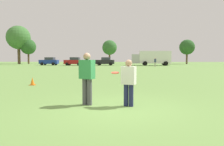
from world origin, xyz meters
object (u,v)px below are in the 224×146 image
Objects in this scene: player_thrower at (87,76)px; bystander_sideline_watcher at (155,62)px; box_truck at (152,58)px; parked_car_center at (105,61)px; traffic_cone at (32,81)px; frisbee at (115,73)px; parked_car_near_left at (49,61)px; parked_car_mid_left at (74,61)px; player_defender at (129,80)px.

player_thrower reaches higher than bystander_sideline_watcher.
parked_car_center is at bearing 178.28° from box_truck.
box_truck reaches higher than traffic_cone.
frisbee is at bearing -84.95° from parked_car_center.
bystander_sideline_watcher is at bearing -17.60° from parked_car_near_left.
box_truck reaches higher than parked_car_mid_left.
player_thrower is at bearing -100.44° from box_truck.
box_truck is 6.87m from bystander_sideline_watcher.
player_defender is 0.37× the size of parked_car_mid_left.
parked_car_center is 12.39m from bystander_sideline_watcher.
parked_car_mid_left is at bearing 104.50° from frisbee.
parked_car_center is at bearing 87.68° from traffic_cone.
player_defender reaches higher than frisbee.
parked_car_near_left is 6.25m from parked_car_mid_left.
parked_car_near_left reaches higher than player_defender.
parked_car_near_left is 12.95m from parked_car_center.
parked_car_center is 0.50× the size of box_truck.
parked_car_near_left is at bearing 167.41° from parked_car_mid_left.
parked_car_mid_left reaches higher than player_thrower.
traffic_cone is at bearing -72.66° from parked_car_near_left.
traffic_cone is at bearing 135.59° from player_defender.
player_thrower is 6.89m from traffic_cone.
parked_car_center reaches higher than player_thrower.
traffic_cone is at bearing -92.32° from parked_car_center.
player_thrower is 0.43× the size of parked_car_mid_left.
parked_car_center is (1.48, 36.54, 0.69)m from traffic_cone.
box_truck is (23.35, -0.51, 0.83)m from parked_car_near_left.
parked_car_near_left is at bearing 112.05° from player_defender.
player_defender is at bearing -74.92° from parked_car_mid_left.
traffic_cone is 31.64m from bystander_sideline_watcher.
parked_car_near_left is 2.49× the size of bystander_sideline_watcher.
frisbee is at bearing -99.12° from box_truck.
parked_car_near_left is at bearing 178.75° from box_truck.
box_truck is at bearing 81.52° from player_defender.
bystander_sideline_watcher is at bearing 80.31° from player_defender.
parked_car_near_left is 1.00× the size of parked_car_mid_left.
parked_car_center reaches higher than frisbee.
player_defender is 0.37× the size of parked_car_near_left.
frisbee is 0.06× the size of parked_car_mid_left.
parked_car_center is 2.49× the size of bystander_sideline_watcher.
parked_car_center is at bearing 95.66° from player_defender.
player_defender reaches higher than traffic_cone.
player_thrower is at bearing -69.58° from parked_car_near_left.
parked_car_near_left is 24.23m from bystander_sideline_watcher.
traffic_cone is 0.06× the size of box_truck.
parked_car_near_left is at bearing 162.40° from bystander_sideline_watcher.
bystander_sideline_watcher is (16.99, -5.96, 0.04)m from parked_car_mid_left.
parked_car_center is (-4.17, 42.08, 0.04)m from player_defender.
frisbee is at bearing -3.85° from player_thrower.
parked_car_mid_left is (6.10, -1.36, 0.00)m from parked_car_near_left.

